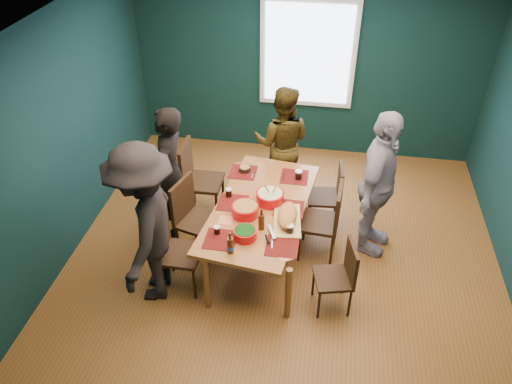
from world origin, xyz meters
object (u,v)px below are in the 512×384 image
(chair_left_near, at_px, (172,247))
(dining_table, at_px, (261,211))
(chair_left_mid, at_px, (192,213))
(chair_right_mid, at_px, (328,217))
(person_far_left, at_px, (170,174))
(person_near_left, at_px, (146,226))
(chair_right_near, at_px, (341,272))
(chair_left_far, at_px, (195,175))
(bowl_salad, at_px, (245,210))
(person_right, at_px, (378,185))
(bowl_herbs, at_px, (245,233))
(cutting_board, at_px, (287,217))
(bowl_dumpling, at_px, (270,197))
(person_back, at_px, (282,143))
(chair_right_far, at_px, (331,192))

(chair_left_near, bearing_deg, dining_table, 36.28)
(chair_left_mid, xyz_separation_m, chair_right_mid, (1.54, 0.19, -0.01))
(person_far_left, bearing_deg, person_near_left, 6.55)
(person_near_left, bearing_deg, chair_right_near, 87.62)
(chair_left_mid, height_order, chair_left_near, chair_left_mid)
(chair_right_mid, bearing_deg, chair_left_far, 166.74)
(person_near_left, bearing_deg, chair_left_near, 118.41)
(chair_left_mid, height_order, bowl_salad, chair_left_mid)
(person_right, height_order, bowl_salad, person_right)
(chair_left_mid, distance_m, chair_right_mid, 1.55)
(person_far_left, bearing_deg, bowl_herbs, 53.56)
(chair_left_mid, distance_m, person_near_left, 0.81)
(chair_right_mid, xyz_separation_m, cutting_board, (-0.43, -0.36, 0.24))
(chair_right_near, relative_size, bowl_dumpling, 2.64)
(cutting_board, bearing_deg, chair_left_near, -168.55)
(person_far_left, height_order, bowl_herbs, person_far_left)
(chair_left_near, relative_size, bowl_dumpling, 3.00)
(chair_left_near, bearing_deg, person_back, 64.42)
(chair_left_near, height_order, person_far_left, person_far_left)
(chair_left_far, distance_m, bowl_herbs, 1.49)
(chair_left_far, xyz_separation_m, cutting_board, (1.25, -0.89, 0.20))
(chair_left_near, height_order, person_back, person_back)
(chair_left_far, height_order, chair_right_mid, chair_left_far)
(bowl_dumpling, bearing_deg, bowl_herbs, -104.89)
(chair_right_far, bearing_deg, person_right, -39.75)
(chair_right_far, relative_size, bowl_herbs, 3.56)
(chair_right_far, distance_m, chair_right_near, 1.35)
(person_far_left, distance_m, cutting_board, 1.54)
(cutting_board, bearing_deg, bowl_herbs, -147.69)
(chair_left_far, height_order, bowl_herbs, chair_left_far)
(person_right, bearing_deg, person_near_left, 132.87)
(cutting_board, bearing_deg, bowl_dumpling, 119.11)
(chair_right_far, distance_m, chair_right_mid, 0.57)
(cutting_board, bearing_deg, chair_right_near, -40.95)
(chair_right_mid, bearing_deg, person_near_left, -149.84)
(chair_right_far, bearing_deg, bowl_salad, -141.13)
(person_far_left, bearing_deg, chair_left_near, 18.96)
(bowl_salad, bearing_deg, person_back, 81.36)
(bowl_dumpling, xyz_separation_m, bowl_herbs, (-0.17, -0.64, -0.01))
(chair_left_near, relative_size, person_right, 0.52)
(bowl_dumpling, bearing_deg, cutting_board, -54.03)
(bowl_herbs, bearing_deg, person_back, 85.11)
(chair_left_mid, distance_m, bowl_dumpling, 0.92)
(person_near_left, xyz_separation_m, bowl_herbs, (0.97, 0.20, -0.13))
(chair_right_near, distance_m, bowl_herbs, 1.06)
(person_far_left, distance_m, person_right, 2.39)
(person_back, distance_m, cutting_board, 1.54)
(chair_left_far, relative_size, person_right, 0.57)
(chair_right_far, relative_size, person_back, 0.55)
(person_back, height_order, bowl_herbs, person_back)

